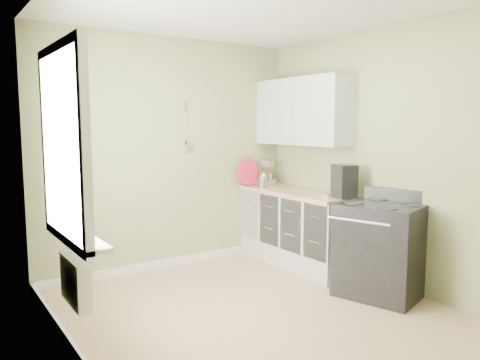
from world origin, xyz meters
TOP-DOWN VIEW (x-y plane):
  - floor at (0.00, 0.00)m, footprint 3.20×3.60m
  - ceiling at (0.00, 0.00)m, footprint 3.20×3.60m
  - wall_back at (0.00, 1.81)m, footprint 3.20×0.02m
  - wall_left at (-1.61, 0.00)m, footprint 0.02×3.60m
  - wall_right at (1.61, 0.00)m, footprint 0.02×3.60m
  - base_cabinets at (1.30, 1.00)m, footprint 0.60×1.60m
  - countertop at (1.29, 1.00)m, footprint 0.64×1.60m
  - upper_cabinets at (1.43, 1.10)m, footprint 0.35×1.40m
  - window at (-1.58, 0.30)m, footprint 0.06×1.14m
  - window_sill at (-1.51, 0.30)m, footprint 0.18×1.14m
  - radiator at (-1.54, 0.25)m, footprint 0.12×0.50m
  - wall_utensils at (0.20, 1.78)m, footprint 0.02×0.14m
  - stove at (1.28, -0.24)m, footprint 0.86×0.91m
  - stand_mixer at (1.32, 1.74)m, footprint 0.22×0.32m
  - kettle at (1.06, 1.40)m, footprint 0.19×0.11m
  - coffee_maker at (1.32, 0.30)m, footprint 0.25×0.26m
  - red_tray at (1.05, 1.72)m, footprint 0.36×0.08m
  - jar at (1.06, 0.30)m, footprint 0.07×0.07m
  - plant_a at (-1.50, 0.12)m, footprint 0.20×0.21m
  - plant_b at (-1.50, 0.27)m, footprint 0.20×0.21m
  - plant_c at (-1.50, 0.72)m, footprint 0.17×0.17m

SIDE VIEW (x-z plane):
  - floor at x=0.00m, z-range -0.02..0.00m
  - base_cabinets at x=1.30m, z-range 0.00..0.87m
  - stove at x=1.28m, z-range -0.05..0.99m
  - radiator at x=-1.54m, z-range 0.38..0.73m
  - window_sill at x=-1.51m, z-range 0.86..0.90m
  - countertop at x=1.29m, z-range 0.87..0.91m
  - jar at x=1.06m, z-range 0.91..0.99m
  - kettle at x=1.06m, z-range 0.91..1.10m
  - plant_c at x=-1.50m, z-range 0.90..1.19m
  - plant_b at x=-1.50m, z-range 0.90..1.20m
  - stand_mixer at x=1.32m, z-range 0.88..1.24m
  - plant_a at x=-1.50m, z-range 0.90..1.23m
  - coffee_maker at x=1.32m, z-range 0.90..1.26m
  - red_tray at x=1.05m, z-range 0.91..1.26m
  - wall_back at x=0.00m, z-range 0.00..2.70m
  - wall_left at x=-1.61m, z-range 0.00..2.70m
  - wall_right at x=1.61m, z-range 0.00..2.70m
  - window at x=-1.58m, z-range 0.83..2.27m
  - wall_utensils at x=0.20m, z-range 1.27..1.85m
  - upper_cabinets at x=1.43m, z-range 1.45..2.25m
  - ceiling at x=0.00m, z-range 2.70..2.72m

